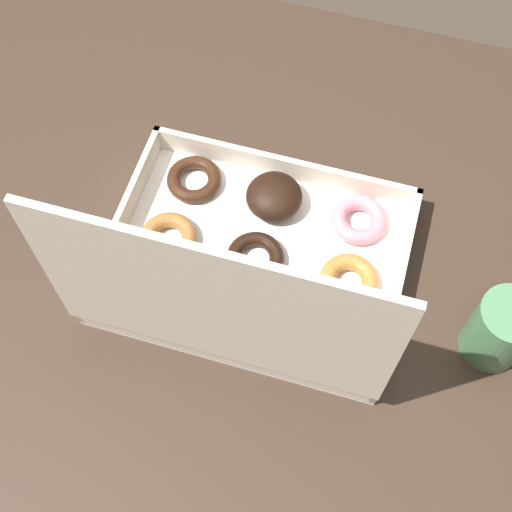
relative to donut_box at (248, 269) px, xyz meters
The scene contains 4 objects.
ground_plane 0.77m from the donut_box, 29.85° to the left, with size 8.00×8.00×0.00m, color #42382D.
dining_table 0.14m from the donut_box, 29.85° to the left, with size 1.26×1.04×0.72m.
donut_box is the anchor object (origin of this frame).
coffee_mug 0.30m from the donut_box, behind, with size 0.07×0.07×0.10m.
Camera 1 is at (-0.14, 0.36, 1.54)m, focal length 50.00 mm.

